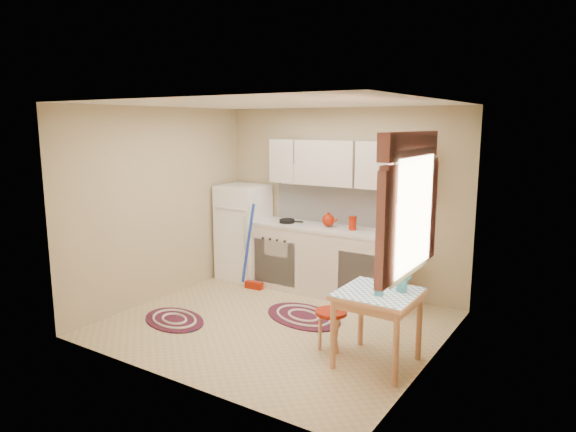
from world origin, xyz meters
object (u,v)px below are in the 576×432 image
object	(u,v)px
table	(377,328)
stool	(331,330)
base_cabinets	(325,261)
fridge	(243,232)

from	to	relation	value
table	stool	world-z (taller)	table
base_cabinets	table	xyz separation A→B (m)	(1.45, -1.60, -0.08)
table	base_cabinets	bearing A→B (deg)	132.19
fridge	base_cabinets	distance (m)	1.37
stool	table	bearing A→B (deg)	-3.36
fridge	base_cabinets	bearing A→B (deg)	2.12
table	stool	distance (m)	0.54
fridge	table	size ratio (longest dim) A/B	1.94
fridge	base_cabinets	xyz separation A→B (m)	(1.35, 0.05, -0.26)
base_cabinets	table	size ratio (longest dim) A/B	3.12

